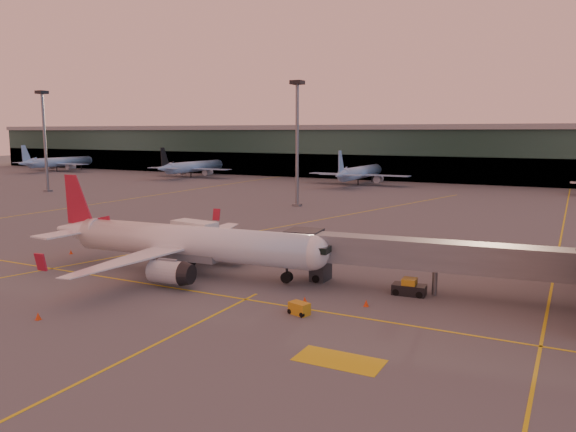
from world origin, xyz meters
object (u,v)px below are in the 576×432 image
at_px(main_airplane, 182,243).
at_px(pushback_tug, 409,288).
at_px(gpu_cart, 299,309).
at_px(catering_truck, 195,237).

distance_m(main_airplane, pushback_tug, 24.61).
height_order(main_airplane, gpu_cart, main_airplane).
bearing_deg(catering_truck, pushback_tug, -0.40).
bearing_deg(gpu_cart, pushback_tug, 72.92).
relative_size(main_airplane, catering_truck, 5.65).
distance_m(gpu_cart, pushback_tug, 12.04).
xyz_separation_m(catering_truck, pushback_tug, (27.77, -3.75, -1.92)).
bearing_deg(catering_truck, gpu_cart, -25.85).
bearing_deg(main_airplane, pushback_tug, 3.00).
height_order(catering_truck, gpu_cart, catering_truck).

